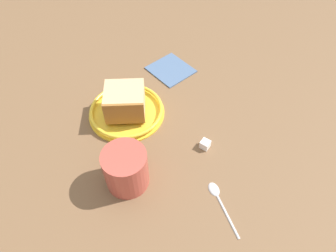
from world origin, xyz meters
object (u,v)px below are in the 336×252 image
cake_slice (125,102)px  tea_mug (126,168)px  sugar_cube (205,144)px  teaspoon (218,197)px  folded_napkin (171,69)px  small_plate (127,111)px

cake_slice → tea_mug: tea_mug is taller
cake_slice → sugar_cube: bearing=-41.4°
teaspoon → sugar_cube: sugar_cube is taller
tea_mug → folded_napkin: tea_mug is taller
small_plate → teaspoon: bearing=-61.6°
small_plate → tea_mug: bearing=-97.6°
teaspoon → folded_napkin: (0.10, 37.64, -0.05)cm
cake_slice → tea_mug: bearing=-97.5°
small_plate → teaspoon: 28.36cm
tea_mug → teaspoon: bearing=-26.0°
cake_slice → teaspoon: cake_slice is taller
tea_mug → teaspoon: size_ratio=0.90×
cake_slice → small_plate: bearing=79.1°
cake_slice → sugar_cube: 19.91cm
small_plate → tea_mug: 17.73cm
cake_slice → teaspoon: size_ratio=0.86×
small_plate → teaspoon: small_plate is taller
tea_mug → folded_napkin: (15.88, 29.94, -4.04)cm
cake_slice → folded_napkin: bearing=43.6°
teaspoon → folded_napkin: size_ratio=1.12×
cake_slice → teaspoon: 28.41cm
sugar_cube → teaspoon: bearing=-95.8°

